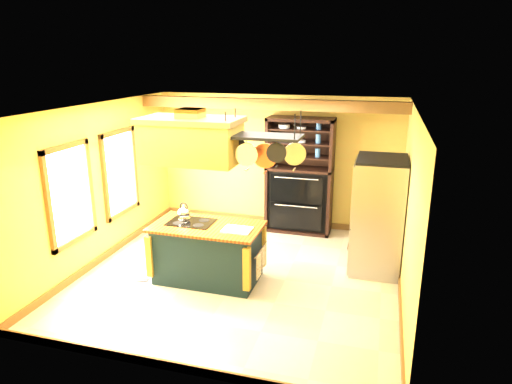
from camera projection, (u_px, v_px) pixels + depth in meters
The scene contains 15 objects.
floor at pixel (241, 274), 7.46m from camera, with size 5.00×5.00×0.00m, color beige.
ceiling at pixel (239, 108), 6.69m from camera, with size 5.00×5.00×0.00m, color white.
wall_back at pixel (277, 161), 9.38m from camera, with size 5.00×0.02×2.70m, color gold.
wall_front at pixel (168, 263), 4.77m from camera, with size 5.00×0.02×2.70m, color gold.
wall_left at pixel (100, 184), 7.73m from camera, with size 0.02×5.00×2.70m, color gold.
wall_right at pixel (409, 210), 6.43m from camera, with size 0.02×5.00×2.70m, color gold.
ceiling_beam at pixel (268, 104), 8.29m from camera, with size 5.00×0.15×0.20m, color brown.
window_near at pixel (71, 194), 6.97m from camera, with size 0.06×1.06×1.56m.
window_far at pixel (121, 173), 8.26m from camera, with size 0.06×1.06×1.56m.
kitchen_island at pixel (208, 252), 7.18m from camera, with size 1.71×0.96×1.11m.
range_hood at pixel (191, 139), 6.72m from camera, with size 1.49×0.84×0.80m.
pot_rack at pixel (264, 144), 6.44m from camera, with size 1.16×0.54×0.84m.
refrigerator at pixel (377, 218), 7.42m from camera, with size 0.81×0.95×1.86m.
hutch at pixel (300, 188), 9.15m from camera, with size 1.30×0.59×2.30m.
floor_register at pixel (140, 280), 7.27m from camera, with size 0.28×0.12×0.01m, color black.
Camera 1 is at (2.07, -6.45, 3.42)m, focal length 32.00 mm.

